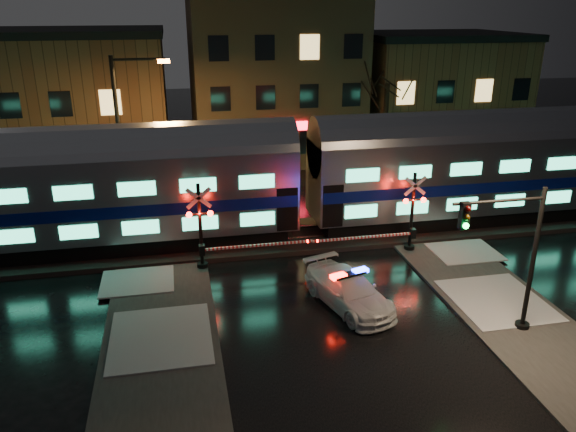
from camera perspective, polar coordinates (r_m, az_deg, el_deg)
The scene contains 13 objects.
ground at distance 23.92m, azimuth 3.13°, elevation -6.89°, with size 120.00×120.00×0.00m, color black.
ballast at distance 28.27m, azimuth 0.60°, elevation -2.06°, with size 90.00×4.20×0.24m, color black.
sidewalk_left at distance 18.23m, azimuth -12.86°, elevation -17.11°, with size 4.00×20.00×0.12m, color #2D2D2D.
sidewalk_right at distance 21.79m, azimuth 24.54°, elevation -11.76°, with size 4.00×20.00×0.12m, color #2D2D2D.
building_left at distance 43.62m, azimuth -21.68°, elevation 10.67°, with size 14.00×10.00×9.00m, color #523520.
building_mid at distance 43.94m, azimuth -1.66°, elevation 13.80°, with size 12.00×11.00×11.50m, color brown.
building_right at distance 47.64m, azimuth 14.41°, elevation 11.90°, with size 12.00×10.00×8.50m, color #523520.
train at distance 27.26m, azimuth 1.56°, elevation 4.35°, with size 51.00×3.12×5.92m.
police_car at distance 22.07m, azimuth 6.19°, elevation -7.54°, with size 3.08×4.92×1.49m.
crossing_signal_right at distance 26.70m, azimuth 11.80°, elevation -0.51°, with size 5.48×0.64×3.88m.
crossing_signal_left at distance 24.68m, azimuth -8.00°, elevation -1.95°, with size 5.63×0.65×3.98m.
traffic_light at distance 20.69m, azimuth 21.80°, elevation -4.18°, with size 3.51×0.66×5.43m.
streetlight at distance 30.19m, azimuth -16.26°, elevation 8.39°, with size 2.92×0.31×8.74m.
Camera 1 is at (-5.49, -20.46, 11.11)m, focal length 35.00 mm.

